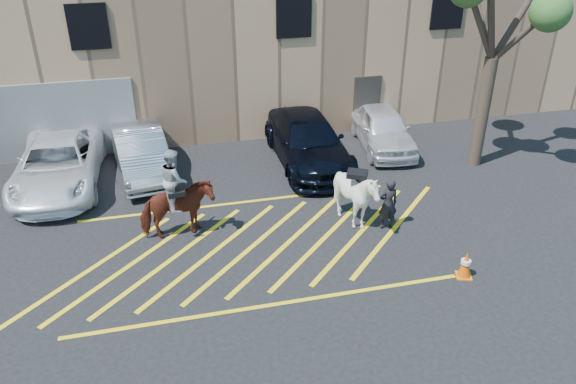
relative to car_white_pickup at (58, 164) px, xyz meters
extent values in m
plane|color=black|center=(5.42, -4.73, -0.77)|extent=(90.00, 90.00, 0.00)
imported|color=white|center=(0.00, 0.00, 0.00)|extent=(2.74, 5.60, 1.53)
imported|color=#90959D|center=(2.61, 0.41, 0.00)|extent=(2.24, 4.81, 1.53)
imported|color=black|center=(8.33, -0.15, 0.05)|extent=(2.29, 5.61, 1.63)
imported|color=white|center=(11.42, 0.46, -0.02)|extent=(2.25, 4.53, 1.48)
imported|color=black|center=(9.37, -4.94, 0.01)|extent=(0.57, 0.38, 1.55)
cube|color=tan|center=(5.42, 7.27, 2.73)|extent=(32.00, 10.00, 7.00)
cube|color=black|center=(1.42, 2.23, 3.83)|extent=(1.30, 0.08, 1.50)
cube|color=black|center=(8.42, 2.23, 3.83)|extent=(1.30, 0.08, 1.50)
cube|color=black|center=(14.42, 2.23, 3.83)|extent=(1.30, 0.08, 1.50)
cube|color=#38332D|center=(11.42, 2.23, 0.33)|extent=(1.10, 0.08, 2.20)
cube|color=yellow|center=(1.22, -5.03, -0.76)|extent=(4.20, 4.20, 0.01)
cube|color=yellow|center=(2.27, -5.03, -0.76)|extent=(4.20, 4.20, 0.01)
cube|color=yellow|center=(3.32, -5.03, -0.76)|extent=(4.20, 4.20, 0.01)
cube|color=yellow|center=(4.37, -5.03, -0.76)|extent=(4.20, 4.20, 0.01)
cube|color=yellow|center=(5.42, -5.03, -0.76)|extent=(4.20, 4.20, 0.01)
cube|color=yellow|center=(6.47, -5.03, -0.76)|extent=(4.20, 4.20, 0.01)
cube|color=yellow|center=(7.52, -5.03, -0.76)|extent=(4.20, 4.20, 0.01)
cube|color=yellow|center=(8.57, -5.03, -0.76)|extent=(4.20, 4.20, 0.01)
cube|color=yellow|center=(9.62, -5.03, -0.76)|extent=(4.20, 4.20, 0.01)
cube|color=yellow|center=(5.42, -2.53, -0.76)|extent=(9.50, 0.12, 0.01)
cube|color=yellow|center=(5.42, -7.53, -0.76)|extent=(9.50, 0.12, 0.01)
imported|color=maroon|center=(3.55, -3.99, 0.08)|extent=(2.10, 1.15, 1.69)
imported|color=#90939A|center=(3.55, -3.99, 1.01)|extent=(0.75, 0.91, 1.72)
cube|color=black|center=(3.55, -3.99, 0.67)|extent=(0.53, 0.61, 0.14)
imported|color=silver|center=(8.53, -4.58, 0.15)|extent=(2.09, 2.17, 1.84)
cube|color=black|center=(8.53, -4.58, 0.87)|extent=(0.71, 0.67, 0.14)
cube|color=orange|center=(10.38, -7.59, -0.75)|extent=(0.48, 0.48, 0.03)
cone|color=#E05009|center=(10.38, -7.59, -0.39)|extent=(0.32, 0.32, 0.70)
cylinder|color=silver|center=(10.38, -7.59, -0.33)|extent=(0.25, 0.25, 0.10)
cylinder|color=#443429|center=(14.06, -1.70, 1.13)|extent=(0.44, 0.44, 3.80)
cylinder|color=#46332A|center=(14.84, -1.56, 4.21)|extent=(1.76, 0.51, 2.68)
cylinder|color=#423728|center=(13.98, -0.84, 4.04)|extent=(0.33, 1.88, 2.34)
cylinder|color=#48382B|center=(13.44, -1.70, 4.08)|extent=(1.40, 0.20, 2.39)
cylinder|color=#47362B|center=(14.39, -2.43, 3.83)|extent=(0.78, 1.62, 1.96)
cylinder|color=#45322A|center=(13.58, -1.97, 4.44)|extent=(1.16, 0.77, 3.11)
sphere|color=#456B2E|center=(14.73, -3.15, 4.72)|extent=(1.20, 1.20, 1.20)
camera|label=1|loc=(3.36, -17.64, 7.87)|focal=35.00mm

